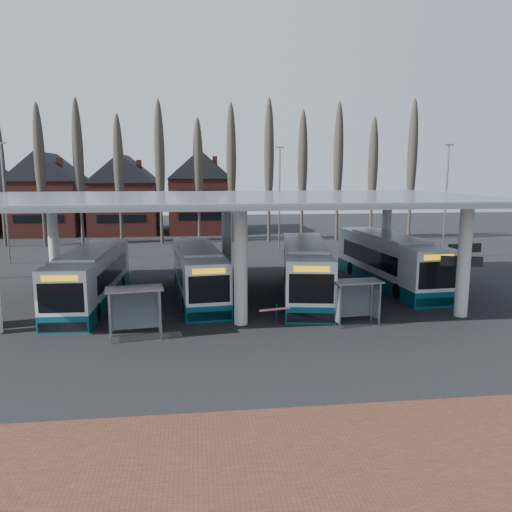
{
  "coord_description": "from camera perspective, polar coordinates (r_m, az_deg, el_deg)",
  "views": [
    {
      "loc": [
        -2.27,
        -22.17,
        7.7
      ],
      "look_at": [
        1.34,
        7.0,
        2.77
      ],
      "focal_mm": 35.0,
      "sensor_mm": 36.0,
      "label": 1
    }
  ],
  "objects": [
    {
      "name": "ground",
      "position": [
        23.58,
        -1.16,
        -9.54
      ],
      "size": [
        140.0,
        140.0,
        0.0
      ],
      "primitive_type": "plane",
      "color": "black",
      "rests_on": "ground"
    },
    {
      "name": "brick_strip",
      "position": [
        12.95,
        4.98,
        -26.92
      ],
      "size": [
        70.0,
        10.0,
        0.03
      ],
      "primitive_type": "cube",
      "color": "brown",
      "rests_on": "ground"
    },
    {
      "name": "station_canopy",
      "position": [
        30.33,
        -2.76,
        5.69
      ],
      "size": [
        32.0,
        16.0,
        6.34
      ],
      "color": "silver",
      "rests_on": "ground"
    },
    {
      "name": "poplar_row",
      "position": [
        55.23,
        -4.78,
        10.6
      ],
      "size": [
        45.1,
        1.1,
        14.5
      ],
      "color": "#473D33",
      "rests_on": "ground"
    },
    {
      "name": "townhouse_row",
      "position": [
        67.56,
        -18.73,
        7.52
      ],
      "size": [
        36.8,
        10.3,
        12.25
      ],
      "color": "maroon",
      "rests_on": "ground"
    },
    {
      "name": "lamp_post_a",
      "position": [
        46.95,
        -26.76,
        5.62
      ],
      "size": [
        0.8,
        0.16,
        10.17
      ],
      "color": "slate",
      "rests_on": "ground"
    },
    {
      "name": "lamp_post_b",
      "position": [
        48.93,
        2.7,
        6.73
      ],
      "size": [
        0.8,
        0.16,
        10.17
      ],
      "color": "slate",
      "rests_on": "ground"
    },
    {
      "name": "lamp_post_c",
      "position": [
        47.75,
        20.88,
        6.06
      ],
      "size": [
        0.8,
        0.16,
        10.17
      ],
      "color": "slate",
      "rests_on": "ground"
    },
    {
      "name": "bus_0",
      "position": [
        31.18,
        -18.33,
        -2.4
      ],
      "size": [
        2.96,
        11.7,
        3.23
      ],
      "rotation": [
        0.0,
        0.0,
        -0.04
      ],
      "color": "silver",
      "rests_on": "ground"
    },
    {
      "name": "bus_1",
      "position": [
        31.51,
        -6.65,
        -1.9
      ],
      "size": [
        3.5,
        11.64,
        3.18
      ],
      "rotation": [
        0.0,
        0.0,
        0.09
      ],
      "color": "silver",
      "rests_on": "ground"
    },
    {
      "name": "bus_2",
      "position": [
        31.57,
        5.64,
        -1.66
      ],
      "size": [
        4.65,
        12.51,
        3.4
      ],
      "rotation": [
        0.0,
        0.0,
        -0.17
      ],
      "color": "silver",
      "rests_on": "ground"
    },
    {
      "name": "bus_3",
      "position": [
        35.71,
        14.84,
        -0.56
      ],
      "size": [
        3.52,
        12.73,
        3.49
      ],
      "rotation": [
        0.0,
        0.0,
        0.07
      ],
      "color": "silver",
      "rests_on": "ground"
    },
    {
      "name": "shelter_1",
      "position": [
        24.1,
        -13.71,
        -5.02
      ],
      "size": [
        2.77,
        1.65,
        2.43
      ],
      "rotation": [
        0.0,
        0.0,
        0.14
      ],
      "color": "gray",
      "rests_on": "ground"
    },
    {
      "name": "shelter_2",
      "position": [
        25.99,
        11.31,
        -4.08
      ],
      "size": [
        2.58,
        1.45,
        2.3
      ],
      "rotation": [
        0.0,
        0.0,
        0.09
      ],
      "color": "gray",
      "rests_on": "ground"
    },
    {
      "name": "info_sign_0",
      "position": [
        29.24,
        22.4,
        -1.03
      ],
      "size": [
        2.11,
        0.76,
        3.23
      ],
      "rotation": [
        0.0,
        0.0,
        -0.3
      ],
      "color": "black",
      "rests_on": "ground"
    },
    {
      "name": "info_sign_1",
      "position": [
        33.39,
        22.74,
        0.39
      ],
      "size": [
        2.26,
        0.4,
        3.37
      ],
      "rotation": [
        0.0,
        0.0,
        0.12
      ],
      "color": "black",
      "rests_on": "ground"
    },
    {
      "name": "barrier",
      "position": [
        25.58,
        2.48,
        -6.18
      ],
      "size": [
        1.98,
        0.76,
        1.01
      ],
      "rotation": [
        0.0,
        0.0,
        0.22
      ],
      "color": "black",
      "rests_on": "ground"
    }
  ]
}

